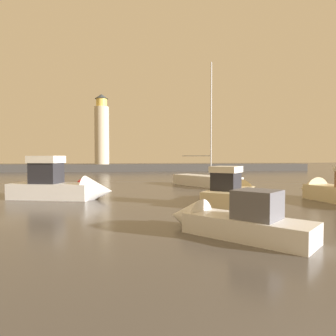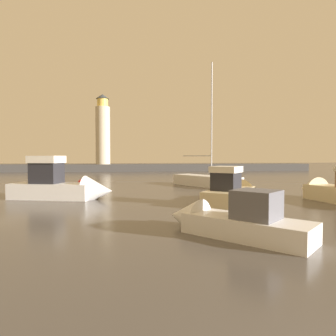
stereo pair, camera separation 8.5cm
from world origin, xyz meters
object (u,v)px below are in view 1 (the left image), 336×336
Objects in this scene: motorboat_3 at (234,191)px; mooring_buoy at (83,185)px; motorboat_0 at (65,186)px; lighthouse at (102,131)px; sailboat_moored at (205,180)px; motorboat_2 at (226,220)px.

motorboat_3 is 5.97× the size of mooring_buoy.
motorboat_0 is at bearing -95.79° from mooring_buoy.
lighthouse is at bearing 105.55° from motorboat_3.
lighthouse is at bearing 111.30° from sailboat_moored.
motorboat_0 is 0.62× the size of sailboat_moored.
motorboat_0 is at bearing -88.56° from lighthouse.
motorboat_0 is (1.02, -40.36, -7.14)m from lighthouse.
motorboat_2 is (8.02, -10.63, -0.36)m from motorboat_0.
sailboat_moored is 11.45× the size of mooring_buoy.
motorboat_2 is at bearing -101.92° from sailboat_moored.
motorboat_3 is at bearing -74.45° from lighthouse.
sailboat_moored reaches higher than motorboat_2.
lighthouse is 1.18× the size of sailboat_moored.
motorboat_2 is at bearing -52.98° from motorboat_0.
mooring_buoy is at bearing 84.21° from motorboat_0.
mooring_buoy is (-11.33, -2.56, -0.07)m from sailboat_moored.
motorboat_3 reaches higher than mooring_buoy.
sailboat_moored is (12.84, -32.94, -7.45)m from lighthouse.
motorboat_0 is 1.19× the size of motorboat_3.
motorboat_0 reaches higher than motorboat_2.
sailboat_moored is at bearing 32.11° from motorboat_0.
motorboat_0 is 13.32m from motorboat_2.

